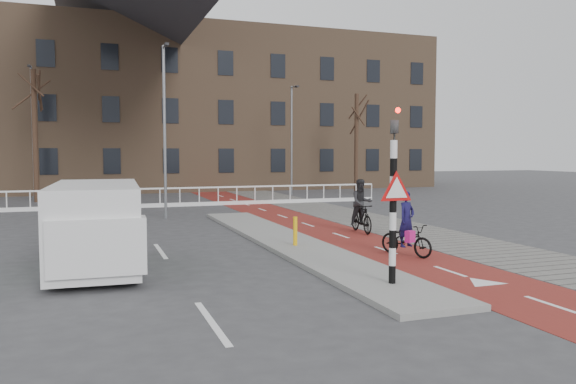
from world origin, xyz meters
name	(u,v)px	position (x,y,z in m)	size (l,w,h in m)	color
ground	(372,268)	(0.00, 0.00, 0.00)	(120.00, 120.00, 0.00)	#38383A
bike_lane	(290,219)	(1.50, 10.00, 0.01)	(2.50, 60.00, 0.01)	maroon
sidewalk	(351,216)	(4.30, 10.00, 0.01)	(3.00, 60.00, 0.01)	slate
curb_island	(288,242)	(-0.70, 4.00, 0.06)	(1.80, 16.00, 0.12)	gray
traffic_signal	(394,191)	(-0.60, -2.02, 1.99)	(0.80, 0.80, 3.68)	black
bollard	(295,231)	(-0.84, 3.01, 0.53)	(0.12, 0.12, 0.82)	yellow
cyclist_near	(406,234)	(1.61, 1.09, 0.59)	(1.13, 1.72, 1.73)	black
cyclist_far	(361,211)	(2.45, 5.39, 0.77)	(0.81, 1.72, 1.84)	black
van	(96,225)	(-6.20, 1.98, 1.07)	(2.09, 4.79, 2.03)	silver
railing	(119,202)	(-5.00, 17.00, 0.31)	(28.00, 0.10, 0.99)	silver
townhouse_row	(135,85)	(-3.00, 32.00, 7.81)	(46.00, 10.00, 15.90)	#7F6047
tree_mid	(35,136)	(-9.14, 22.32, 3.68)	(0.29, 0.29, 7.35)	#311E15
tree_right	(356,144)	(10.77, 22.58, 3.36)	(0.28, 0.28, 6.72)	#311E15
streetlight_near	(165,133)	(-3.35, 11.91, 3.58)	(0.12, 0.12, 7.16)	slate
streetlight_left	(33,134)	(-9.31, 23.00, 3.81)	(0.12, 0.12, 7.62)	slate
streetlight_right	(292,141)	(6.18, 22.80, 3.55)	(0.12, 0.12, 7.09)	slate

